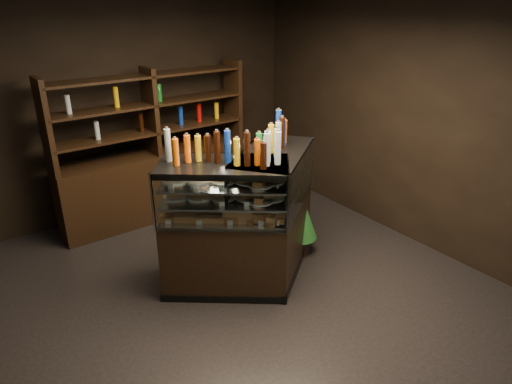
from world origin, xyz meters
The scene contains 7 objects.
ground centered at (0.00, 0.00, 0.00)m, with size 5.00×5.00×0.00m, color black.
room_shell centered at (0.00, 0.00, 1.94)m, with size 5.02×5.02×3.01m.
display_case centered at (0.37, 0.10, 0.46)m, with size 1.97×1.27×1.37m.
food_display centered at (0.37, 0.09, 1.03)m, with size 1.64×0.84×0.43m.
bottles_top centered at (0.37, 0.10, 1.50)m, with size 1.47×0.69×0.30m.
potted_conifer centered at (1.14, 0.18, 0.50)m, with size 0.41×0.41×0.88m.
back_shelving centered at (0.21, 2.05, 0.60)m, with size 2.60×0.51×2.00m.
Camera 1 is at (-1.98, -3.37, 2.80)m, focal length 32.00 mm.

